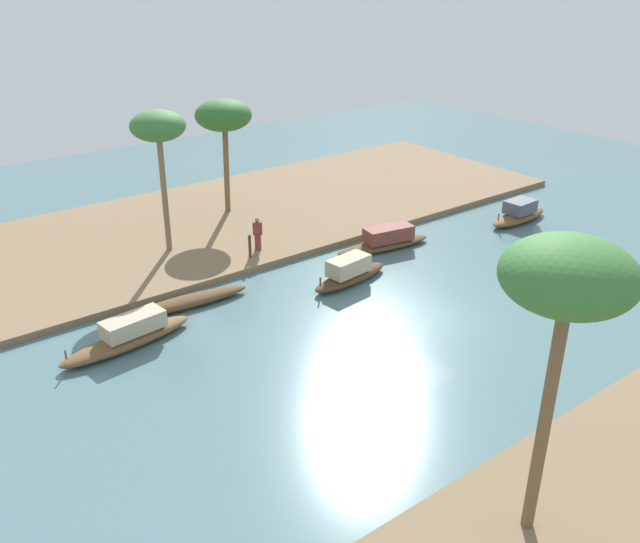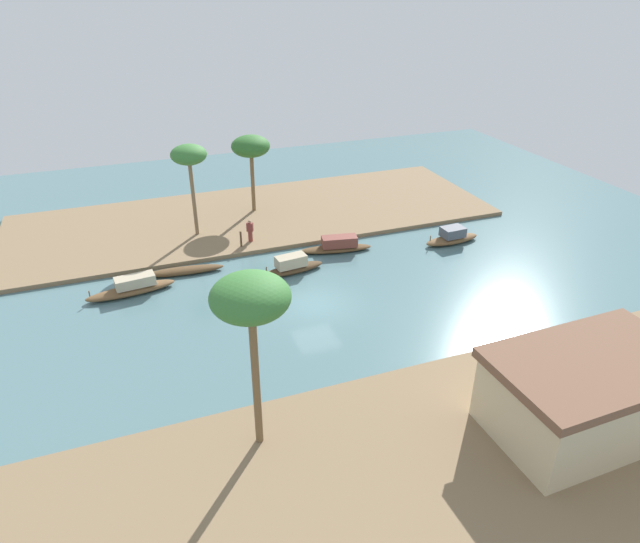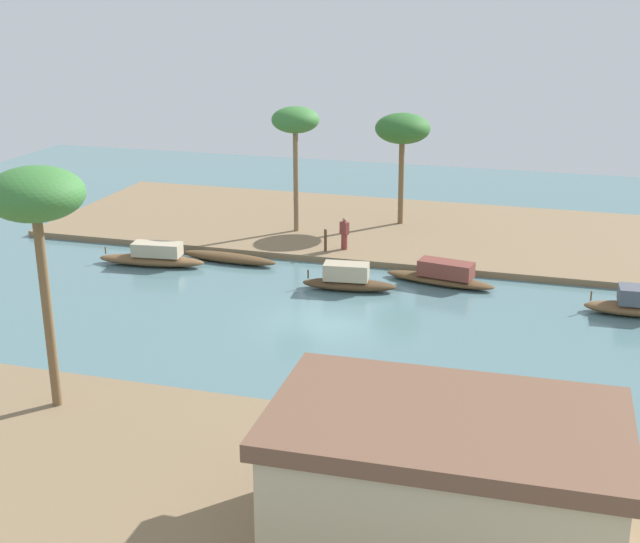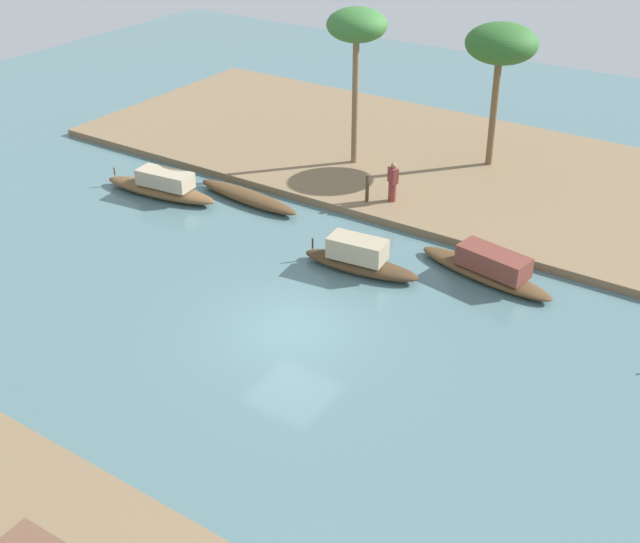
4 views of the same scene
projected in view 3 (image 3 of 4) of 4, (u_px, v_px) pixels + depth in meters
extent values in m
plane|color=slate|center=(324.00, 323.00, 34.70)|extent=(64.90, 64.90, 0.00)
cube|color=#846B4C|center=(395.00, 229.00, 47.32)|extent=(37.10, 12.77, 0.30)
cube|color=#846B4C|center=(171.00, 514.00, 21.99)|extent=(37.10, 12.77, 0.30)
ellipsoid|color=brown|center=(638.00, 309.00, 35.47)|extent=(4.27, 1.43, 0.52)
cube|color=#4C515B|center=(639.00, 295.00, 35.28)|extent=(1.65, 1.20, 0.67)
cylinder|color=brown|center=(591.00, 296.00, 35.75)|extent=(0.07, 0.07, 0.42)
ellipsoid|color=brown|center=(440.00, 280.00, 39.16)|extent=(5.18, 2.03, 0.40)
cube|color=brown|center=(446.00, 269.00, 38.87)|extent=(2.55, 1.39, 0.70)
ellipsoid|color=brown|center=(152.00, 260.00, 41.72)|extent=(5.32, 1.73, 0.50)
cube|color=tan|center=(157.00, 249.00, 41.50)|extent=(2.40, 1.19, 0.63)
cylinder|color=brown|center=(105.00, 250.00, 41.98)|extent=(0.07, 0.07, 0.36)
ellipsoid|color=#47331E|center=(349.00, 285.00, 38.38)|extent=(4.26, 1.56, 0.49)
cube|color=tan|center=(346.00, 271.00, 38.21)|extent=(2.05, 1.16, 0.72)
cylinder|color=#47331E|center=(308.00, 274.00, 38.55)|extent=(0.07, 0.07, 0.39)
ellipsoid|color=brown|center=(228.00, 258.00, 42.21)|extent=(5.14, 1.40, 0.44)
cylinder|color=brown|center=(344.00, 242.00, 43.18)|extent=(0.43, 0.43, 0.78)
cube|color=brown|center=(344.00, 228.00, 42.96)|extent=(0.50, 0.43, 0.62)
sphere|color=#9E7556|center=(344.00, 220.00, 42.83)|extent=(0.21, 0.21, 0.21)
cylinder|color=#4C3823|center=(325.00, 240.00, 42.82)|extent=(0.14, 0.14, 1.10)
cylinder|color=brown|center=(401.00, 182.00, 47.16)|extent=(0.29, 0.48, 4.64)
ellipsoid|color=#2D6628|center=(403.00, 128.00, 46.25)|extent=(2.93, 2.93, 1.61)
cylinder|color=#7F6647|center=(296.00, 181.00, 45.68)|extent=(0.27, 0.31, 5.40)
ellipsoid|color=#387533|center=(295.00, 120.00, 44.68)|extent=(2.46, 2.46, 1.35)
cylinder|color=brown|center=(47.00, 312.00, 26.38)|extent=(0.30, 0.38, 6.18)
ellipsoid|color=#387533|center=(35.00, 194.00, 25.23)|extent=(2.89, 2.89, 1.59)
cube|color=beige|center=(444.00, 490.00, 20.01)|extent=(7.68, 4.84, 3.03)
cube|color=brown|center=(447.00, 423.00, 19.47)|extent=(8.14, 5.13, 0.41)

